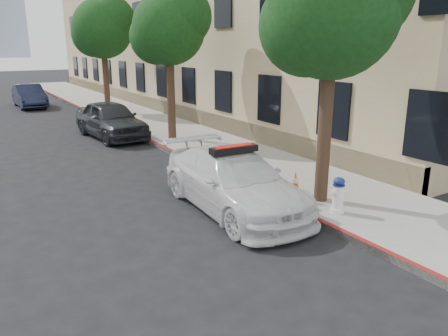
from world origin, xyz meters
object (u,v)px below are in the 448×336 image
object	(u,v)px
parked_car_mid	(111,120)
parked_car_far	(29,96)
police_car	(234,181)
fire_hydrant	(338,195)
traffic_cone	(295,186)

from	to	relation	value
parked_car_mid	parked_car_far	bearing A→B (deg)	92.38
police_car	fire_hydrant	distance (m)	2.27
police_car	parked_car_far	bearing A→B (deg)	96.09
police_car	fire_hydrant	bearing A→B (deg)	-44.54
parked_car_far	traffic_cone	size ratio (longest dim) A/B	5.78
fire_hydrant	parked_car_far	bearing A→B (deg)	115.40
fire_hydrant	traffic_cone	distance (m)	1.08
police_car	traffic_cone	distance (m)	1.41
fire_hydrant	traffic_cone	xyz separation A→B (m)	(-0.29, 1.04, -0.03)
traffic_cone	parked_car_far	bearing A→B (deg)	97.02
parked_car_mid	parked_car_far	size ratio (longest dim) A/B	1.05
police_car	parked_car_far	size ratio (longest dim) A/B	1.14
parked_car_far	fire_hydrant	world-z (taller)	parked_car_far
parked_car_mid	fire_hydrant	world-z (taller)	parked_car_mid
parked_car_far	traffic_cone	distance (m)	21.00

